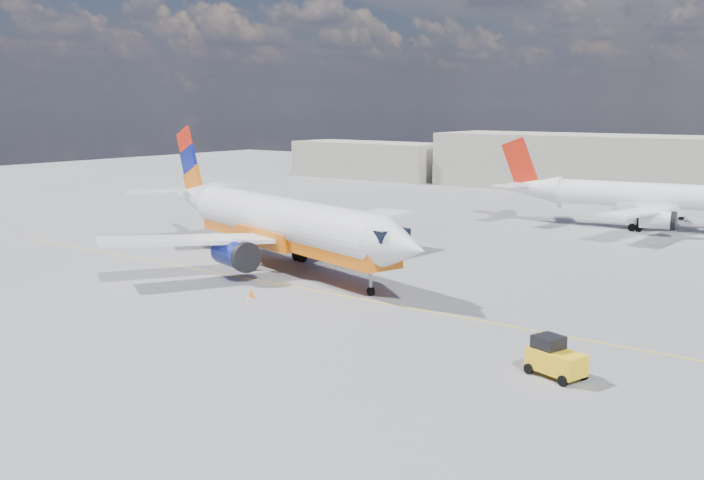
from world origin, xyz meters
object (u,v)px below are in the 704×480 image
Objects in this scene: gse_tug at (555,358)px; second_jet at (649,200)px; traffic_cone at (251,293)px; main_jet at (279,222)px.

second_jet is at bearing 119.49° from gse_tug.
gse_tug is 4.52× the size of traffic_cone.
main_jet is 39.65m from second_jet.
traffic_cone is at bearing -168.30° from gse_tug.
main_jet reaches higher than second_jet.
main_jet is 10.32m from traffic_cone.
gse_tug is (26.61, -10.72, -2.62)m from main_jet.
traffic_cone is at bearing -42.02° from main_jet.
gse_tug is at bearing -5.39° from main_jet.
gse_tug is (9.52, -46.49, -2.11)m from second_jet.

